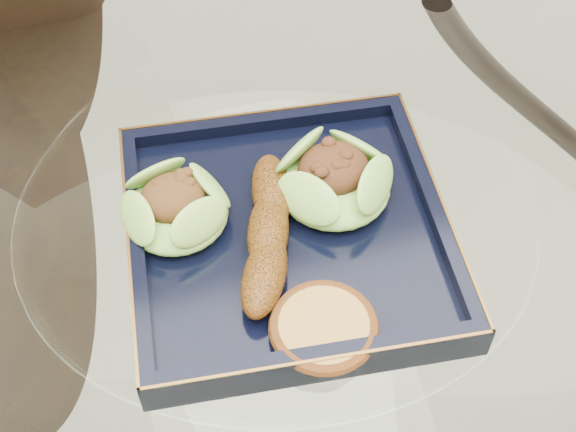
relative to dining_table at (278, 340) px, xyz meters
name	(u,v)px	position (x,y,z in m)	size (l,w,h in m)	color
dining_table	(278,340)	(0.00, 0.00, 0.00)	(1.13, 1.13, 0.77)	white
dining_chair	(37,191)	(-0.23, 0.39, -0.12)	(0.39, 0.39, 0.86)	black
navy_plate	(288,238)	(0.01, 0.00, 0.17)	(0.27, 0.27, 0.02)	black
lettuce_wrap_left	(175,210)	(-0.08, 0.03, 0.20)	(0.09, 0.09, 0.03)	#61952B
lettuce_wrap_right	(334,182)	(0.06, 0.02, 0.20)	(0.10, 0.10, 0.04)	#62972C
roasted_plantain	(268,232)	(-0.01, -0.01, 0.20)	(0.16, 0.03, 0.03)	#69380B
crumb_patty	(324,328)	(0.00, -0.11, 0.19)	(0.07, 0.07, 0.01)	#BE8F3F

